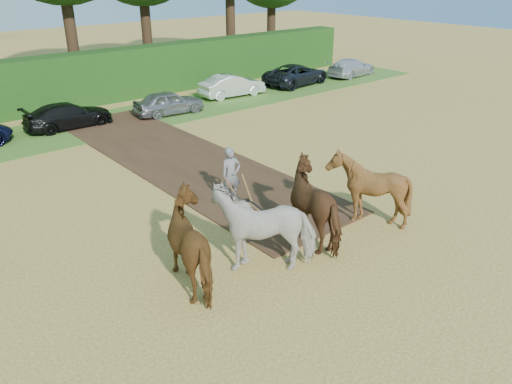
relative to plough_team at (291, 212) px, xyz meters
The scene contains 6 objects.
ground 1.76m from the plough_team, 91.85° to the left, with size 120.00×120.00×0.00m, color gold.
earth_strip 8.51m from the plough_team, 80.05° to the left, with size 4.50×17.00×0.05m, color #472D1C.
grass_verge 15.35m from the plough_team, 90.16° to the left, with size 50.00×5.00×0.03m, color #38601E.
hedgerow 19.81m from the plough_team, 90.12° to the left, with size 46.00×1.60×3.00m, color #14380F.
plough_team is the anchor object (origin of this frame).
parked_cars 15.92m from the plough_team, 78.42° to the left, with size 41.13×3.39×1.46m.
Camera 1 is at (-8.89, -10.37, 7.57)m, focal length 35.00 mm.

